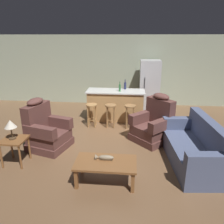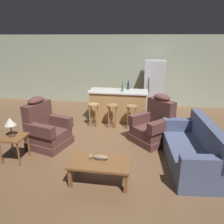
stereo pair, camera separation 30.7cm
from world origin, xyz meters
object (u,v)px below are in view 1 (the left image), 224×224
(bar_stool_left, at_px, (92,111))
(bottle_tall_green, at_px, (125,86))
(table_lamp, at_px, (10,125))
(end_table, at_px, (14,143))
(refrigerator, at_px, (149,85))
(kitchen_island, at_px, (116,105))
(coffee_table, at_px, (106,164))
(bottle_short_amber, at_px, (120,88))
(fish_figurine, at_px, (104,158))
(couch, at_px, (195,148))
(recliner_near_lamp, at_px, (46,131))
(bar_stool_right, at_px, (130,112))
(recliner_near_island, at_px, (154,125))
(bar_stool_middle, at_px, (111,112))

(bar_stool_left, distance_m, bottle_tall_green, 1.39)
(bottle_tall_green, bearing_deg, table_lamp, -126.04)
(end_table, bearing_deg, bar_stool_left, 60.41)
(refrigerator, bearing_deg, table_lamp, -127.16)
(end_table, distance_m, kitchen_island, 3.34)
(refrigerator, bearing_deg, coffee_table, -103.20)
(end_table, height_order, bottle_short_amber, bottle_short_amber)
(fish_figurine, xyz_separation_m, bar_stool_left, (-0.70, 2.51, 0.01))
(bottle_tall_green, bearing_deg, couch, -59.18)
(recliner_near_lamp, bearing_deg, kitchen_island, 69.58)
(coffee_table, height_order, refrigerator, refrigerator)
(table_lamp, distance_m, bottle_short_amber, 3.35)
(bar_stool_right, bearing_deg, bottle_tall_green, 102.46)
(recliner_near_island, xyz_separation_m, table_lamp, (-2.96, -1.39, 0.45))
(bar_stool_right, bearing_deg, table_lamp, -137.86)
(coffee_table, distance_m, recliner_near_lamp, 1.97)
(bar_stool_left, bearing_deg, bar_stool_middle, 0.00)
(end_table, xyz_separation_m, kitchen_island, (1.86, 2.77, 0.02))
(kitchen_island, relative_size, bottle_tall_green, 5.94)
(bar_stool_left, relative_size, bar_stool_middle, 1.00)
(fish_figurine, xyz_separation_m, couch, (1.79, 0.74, -0.12))
(coffee_table, height_order, couch, couch)
(table_lamp, bearing_deg, refrigerator, 52.84)
(recliner_near_lamp, bearing_deg, coffee_table, -21.11)
(fish_figurine, relative_size, kitchen_island, 0.19)
(couch, relative_size, end_table, 3.52)
(refrigerator, bearing_deg, kitchen_island, -132.87)
(kitchen_island, bearing_deg, recliner_near_lamp, -126.51)
(bar_stool_middle, relative_size, refrigerator, 0.39)
(bar_stool_left, xyz_separation_m, refrigerator, (1.76, 1.83, 0.41))
(recliner_near_lamp, xyz_separation_m, refrigerator, (2.61, 3.22, 0.46))
(end_table, xyz_separation_m, table_lamp, (-0.02, 0.01, 0.41))
(recliner_near_island, height_order, bar_stool_right, recliner_near_island)
(fish_figurine, bearing_deg, bar_stool_left, 105.57)
(bar_stool_right, bearing_deg, fish_figurine, -99.46)
(bar_stool_left, bearing_deg, coffee_table, -74.18)
(bar_stool_middle, height_order, bar_stool_right, same)
(fish_figurine, relative_size, bottle_tall_green, 1.12)
(fish_figurine, xyz_separation_m, bottle_short_amber, (0.08, 3.05, 0.60))
(coffee_table, xyz_separation_m, bottle_short_amber, (0.05, 3.12, 0.70))
(table_lamp, xyz_separation_m, bar_stool_middle, (1.79, 2.13, -0.40))
(end_table, bearing_deg, bar_stool_right, 42.52)
(fish_figurine, height_order, couch, couch)
(couch, xyz_separation_m, recliner_near_island, (-0.76, 1.03, 0.08))
(recliner_near_island, distance_m, table_lamp, 3.30)
(bar_stool_left, xyz_separation_m, bottle_short_amber, (0.78, 0.54, 0.59))
(coffee_table, distance_m, bar_stool_middle, 2.59)
(couch, height_order, bar_stool_left, couch)
(recliner_near_lamp, distance_m, kitchen_island, 2.51)
(bottle_tall_green, relative_size, bottle_short_amber, 1.02)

